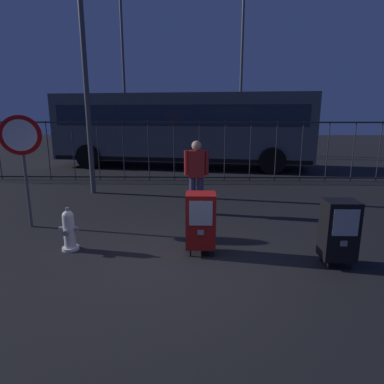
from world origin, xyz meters
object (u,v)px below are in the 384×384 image
(newspaper_box_primary, at_px, (201,220))
(pedestrian, at_px, (196,173))
(newspaper_box_secondary, at_px, (339,230))
(street_light_near_right, at_px, (80,4))
(stop_sign, at_px, (22,148))
(street_light_near_left, at_px, (242,64))
(fire_hydrant, at_px, (69,230))
(bus_near, at_px, (182,126))
(street_light_far_left, at_px, (123,60))

(newspaper_box_primary, relative_size, pedestrian, 0.61)
(newspaper_box_secondary, height_order, street_light_near_right, street_light_near_right)
(newspaper_box_primary, xyz_separation_m, newspaper_box_secondary, (2.07, -0.41, 0.00))
(stop_sign, bearing_deg, newspaper_box_primary, -19.60)
(newspaper_box_primary, bearing_deg, street_light_near_right, 126.32)
(pedestrian, bearing_deg, street_light_near_left, 78.58)
(fire_hydrant, relative_size, pedestrian, 0.45)
(stop_sign, bearing_deg, street_light_near_left, 65.15)
(newspaper_box_primary, distance_m, street_light_near_right, 6.82)
(pedestrian, xyz_separation_m, bus_near, (-0.66, 6.88, 0.76))
(fire_hydrant, bearing_deg, pedestrian, 45.33)
(pedestrian, relative_size, street_light_far_left, 0.19)
(pedestrian, bearing_deg, fire_hydrant, -134.67)
(newspaper_box_primary, bearing_deg, fire_hydrant, 177.76)
(newspaper_box_secondary, distance_m, street_light_far_left, 15.76)
(fire_hydrant, bearing_deg, street_light_near_left, 71.77)
(fire_hydrant, xyz_separation_m, pedestrian, (2.12, 2.15, 0.60))
(fire_hydrant, distance_m, newspaper_box_primary, 2.22)
(fire_hydrant, bearing_deg, stop_sign, 137.38)
(newspaper_box_primary, height_order, street_light_near_left, street_light_near_left)
(pedestrian, bearing_deg, street_light_far_left, 109.49)
(stop_sign, bearing_deg, street_light_near_right, 83.05)
(bus_near, relative_size, street_light_far_left, 1.23)
(fire_hydrant, relative_size, street_light_near_left, 0.09)
(fire_hydrant, distance_m, stop_sign, 2.10)
(fire_hydrant, xyz_separation_m, bus_near, (1.46, 9.03, 1.36))
(street_light_near_right, bearing_deg, newspaper_box_secondary, -41.83)
(newspaper_box_primary, bearing_deg, newspaper_box_secondary, -11.21)
(newspaper_box_primary, xyz_separation_m, street_light_near_left, (2.15, 13.34, 4.13))
(street_light_far_left, bearing_deg, bus_near, -52.61)
(newspaper_box_primary, distance_m, bus_near, 9.21)
(newspaper_box_primary, xyz_separation_m, bus_near, (-0.75, 9.11, 1.14))
(pedestrian, bearing_deg, street_light_near_right, 146.68)
(street_light_near_left, bearing_deg, bus_near, -124.48)
(newspaper_box_primary, xyz_separation_m, street_light_far_left, (-4.05, 13.44, 4.37))
(stop_sign, distance_m, street_light_near_right, 4.50)
(newspaper_box_primary, distance_m, stop_sign, 3.81)
(street_light_near_left, xyz_separation_m, street_light_far_left, (-6.21, 0.10, 0.24))
(newspaper_box_primary, height_order, newspaper_box_secondary, same)
(fire_hydrant, bearing_deg, newspaper_box_primary, -2.24)
(fire_hydrant, height_order, newspaper_box_primary, newspaper_box_primary)
(street_light_near_left, distance_m, street_light_near_right, 10.53)
(fire_hydrant, relative_size, newspaper_box_primary, 0.73)
(pedestrian, bearing_deg, newspaper_box_primary, -87.70)
(fire_hydrant, relative_size, street_light_near_right, 0.09)
(bus_near, height_order, street_light_far_left, street_light_far_left)
(bus_near, bearing_deg, pedestrian, -76.30)
(street_light_far_left, bearing_deg, newspaper_box_primary, -73.21)
(newspaper_box_secondary, bearing_deg, fire_hydrant, 173.39)
(fire_hydrant, xyz_separation_m, newspaper_box_secondary, (4.28, -0.50, 0.22))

